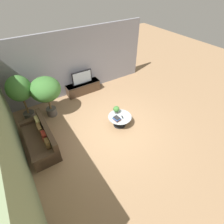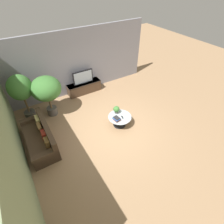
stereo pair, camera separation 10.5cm
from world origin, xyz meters
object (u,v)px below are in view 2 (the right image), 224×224
Objects in this scene: potted_palm_tall at (21,90)px; potted_plant_tabletop at (116,109)px; media_console at (84,87)px; television at (83,77)px; coffee_table at (120,119)px; potted_palm_corner at (46,90)px; couch_by_wall at (40,138)px.

potted_plant_tabletop is (2.96, -2.12, -0.76)m from potted_palm_tall.
media_console is 0.58m from television.
potted_palm_corner is at bearing 134.84° from coffee_table.
coffee_table is at bearing -91.71° from potted_plant_tabletop.
coffee_table is at bearing -86.11° from media_console.
couch_by_wall reaches higher than media_console.
potted_plant_tabletop is (2.10, -1.84, -0.63)m from potted_palm_corner.
potted_plant_tabletop is (0.01, 0.26, 0.32)m from coffee_table.
couch_by_wall is (-2.74, -2.26, 0.00)m from media_console.
coffee_table is (0.20, -2.92, -0.56)m from television.
couch_by_wall is 1.92m from potted_palm_corner.
potted_palm_corner is at bearing -156.65° from media_console.
television is at bearing 94.45° from potted_plant_tabletop.
potted_palm_tall is 1.11× the size of potted_palm_corner.
media_console is 3.55m from couch_by_wall.
potted_plant_tabletop is at bearing -85.55° from media_console.
television reaches higher than media_console.
couch_by_wall is at bearing -140.52° from television.
media_console is at bearing 93.89° from coffee_table.
television is (0.00, -0.00, 0.58)m from media_console.
media_console is at bearing 129.50° from couch_by_wall.
media_console is at bearing 23.35° from potted_palm_corner.
television is 2.10m from potted_palm_corner.
television is 2.85m from potted_palm_tall.
potted_palm_tall reaches higher than potted_palm_corner.
television reaches higher than couch_by_wall.
coffee_table is (0.20, -2.92, 0.02)m from media_console.
television is 0.56× the size of potted_palm_corner.
couch_by_wall is 6.61× the size of potted_plant_tabletop.
media_console is 1.84× the size of coffee_table.
television is 0.50× the size of potted_palm_tall.
media_console is 5.28× the size of potted_plant_tabletop.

